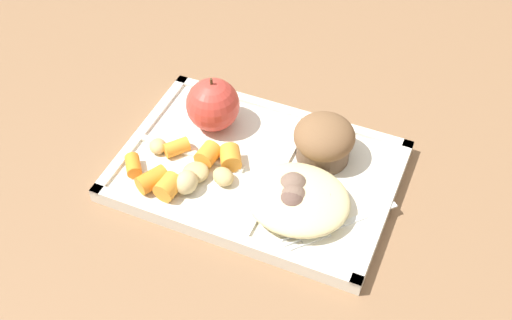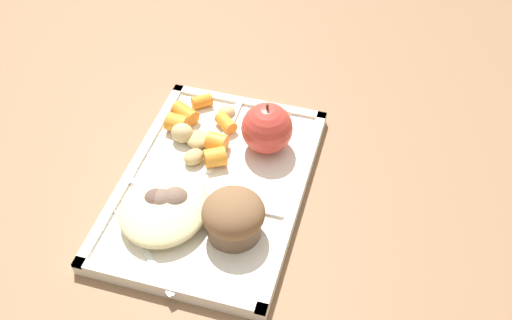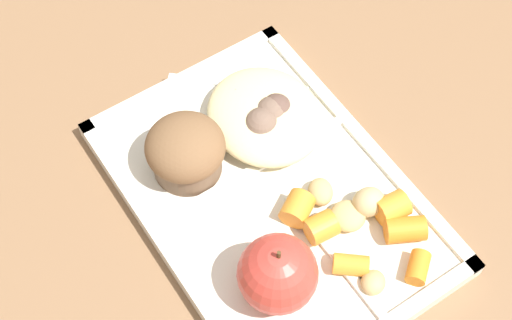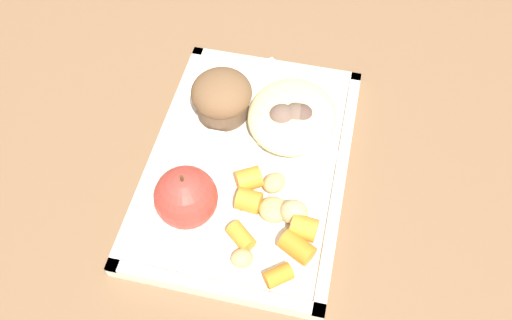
{
  "view_description": "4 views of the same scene",
  "coord_description": "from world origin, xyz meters",
  "px_view_note": "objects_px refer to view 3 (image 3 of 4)",
  "views": [
    {
      "loc": [
        0.22,
        -0.52,
        0.63
      ],
      "look_at": [
        0.0,
        -0.01,
        0.04
      ],
      "focal_mm": 46.35,
      "sensor_mm": 36.0,
      "label": 1
    },
    {
      "loc": [
        0.51,
        0.2,
        0.64
      ],
      "look_at": [
        -0.02,
        0.05,
        0.05
      ],
      "focal_mm": 43.43,
      "sensor_mm": 36.0,
      "label": 2
    },
    {
      "loc": [
        -0.29,
        0.21,
        0.66
      ],
      "look_at": [
        0.02,
        0.0,
        0.05
      ],
      "focal_mm": 53.54,
      "sensor_mm": 36.0,
      "label": 3
    },
    {
      "loc": [
        -0.35,
        -0.09,
        0.55
      ],
      "look_at": [
        -0.03,
        -0.02,
        0.06
      ],
      "focal_mm": 37.09,
      "sensor_mm": 36.0,
      "label": 4
    }
  ],
  "objects_px": {
    "bran_muffin": "(186,151)",
    "plastic_fork": "(250,87)",
    "green_apple": "(278,274)",
    "lunch_tray": "(270,197)"
  },
  "relations": [
    {
      "from": "bran_muffin",
      "to": "plastic_fork",
      "type": "bearing_deg",
      "value": -65.57
    },
    {
      "from": "green_apple",
      "to": "plastic_fork",
      "type": "distance_m",
      "value": 0.23
    },
    {
      "from": "lunch_tray",
      "to": "green_apple",
      "type": "distance_m",
      "value": 0.11
    },
    {
      "from": "bran_muffin",
      "to": "lunch_tray",
      "type": "bearing_deg",
      "value": -143.93
    },
    {
      "from": "lunch_tray",
      "to": "green_apple",
      "type": "height_order",
      "value": "green_apple"
    },
    {
      "from": "green_apple",
      "to": "bran_muffin",
      "type": "relative_size",
      "value": 1.02
    },
    {
      "from": "bran_muffin",
      "to": "plastic_fork",
      "type": "distance_m",
      "value": 0.12
    },
    {
      "from": "bran_muffin",
      "to": "plastic_fork",
      "type": "height_order",
      "value": "bran_muffin"
    },
    {
      "from": "lunch_tray",
      "to": "plastic_fork",
      "type": "bearing_deg",
      "value": -24.95
    },
    {
      "from": "green_apple",
      "to": "plastic_fork",
      "type": "xyz_separation_m",
      "value": [
        0.2,
        -0.11,
        -0.03
      ]
    }
  ]
}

